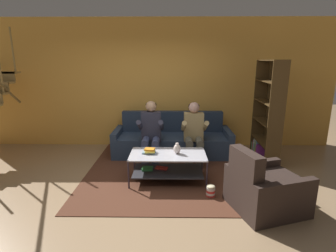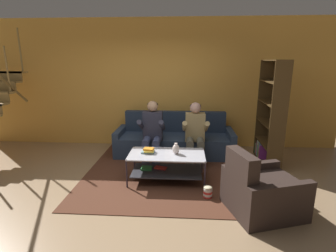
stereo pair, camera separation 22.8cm
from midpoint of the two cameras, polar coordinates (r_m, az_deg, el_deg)
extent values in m
plane|color=#957858|center=(4.18, -5.11, -14.34)|extent=(16.80, 16.80, 0.00)
cube|color=gold|center=(6.14, -1.90, 9.12)|extent=(8.40, 0.12, 2.90)
cube|color=#A48247|center=(6.85, -31.26, 10.00)|extent=(0.94, 0.26, 0.04)
cube|color=olive|center=(6.75, -31.74, 9.24)|extent=(0.94, 0.02, 0.19)
cylinder|color=#A48247|center=(6.18, -30.71, 10.59)|extent=(0.04, 0.04, 0.90)
cylinder|color=#A48247|center=(6.61, -28.63, 14.34)|extent=(0.04, 0.04, 0.90)
cube|color=#29384F|center=(5.66, 2.56, -4.11)|extent=(2.23, 0.86, 0.43)
cube|color=#222F43|center=(5.87, 2.68, 1.03)|extent=(2.23, 0.18, 0.45)
cube|color=#29384F|center=(5.79, -9.20, -3.26)|extent=(0.13, 0.86, 0.55)
cube|color=#29384F|center=(5.75, 14.43, -3.66)|extent=(0.13, 0.86, 0.55)
cylinder|color=#3A4266|center=(5.00, -3.61, -6.64)|extent=(0.14, 0.14, 0.43)
cylinder|color=#3A4266|center=(4.98, -1.32, -6.70)|extent=(0.14, 0.14, 0.43)
cylinder|color=#3A4266|center=(5.09, -3.40, -3.23)|extent=(0.14, 0.42, 0.14)
cylinder|color=#3A4266|center=(5.07, -1.16, -3.28)|extent=(0.14, 0.42, 0.14)
cube|color=#2C2D3D|center=(5.21, -2.07, 0.03)|extent=(0.38, 0.22, 0.58)
cylinder|color=#2C2D3D|center=(5.05, -4.58, 0.21)|extent=(0.09, 0.49, 0.31)
cylinder|color=#2C2D3D|center=(5.00, 0.04, 0.14)|extent=(0.09, 0.49, 0.31)
sphere|color=tan|center=(5.13, -2.11, 4.31)|extent=(0.21, 0.21, 0.21)
ellipsoid|color=black|center=(5.14, -2.09, 4.64)|extent=(0.21, 0.21, 0.13)
cylinder|color=#5A5748|center=(4.97, 6.08, -6.84)|extent=(0.14, 0.14, 0.43)
cylinder|color=#5A5748|center=(4.98, 8.39, -6.86)|extent=(0.14, 0.14, 0.43)
cylinder|color=#5A5748|center=(5.05, 6.08, -3.40)|extent=(0.14, 0.42, 0.14)
cylinder|color=#5A5748|center=(5.07, 8.34, -3.43)|extent=(0.14, 0.42, 0.14)
cube|color=#9D8757|center=(5.19, 7.16, -0.22)|extent=(0.38, 0.22, 0.56)
cylinder|color=#9D8757|center=(5.00, 4.97, -0.08)|extent=(0.09, 0.49, 0.31)
cylinder|color=#9D8757|center=(5.02, 9.61, -0.15)|extent=(0.09, 0.49, 0.31)
sphere|color=tan|center=(5.11, 7.29, 3.95)|extent=(0.21, 0.21, 0.21)
ellipsoid|color=black|center=(5.13, 7.29, 4.28)|extent=(0.21, 0.21, 0.13)
cube|color=#B8B9C4|center=(4.38, 1.23, -6.17)|extent=(1.26, 0.67, 0.02)
cube|color=#313137|center=(4.49, 1.21, -9.78)|extent=(1.16, 0.61, 0.02)
cylinder|color=#332935|center=(4.24, -7.44, -10.34)|extent=(0.03, 0.03, 0.48)
cylinder|color=#332935|center=(4.19, 9.59, -10.74)|extent=(0.03, 0.03, 0.48)
cylinder|color=#332935|center=(4.82, -5.99, -7.22)|extent=(0.03, 0.03, 0.48)
cylinder|color=#332935|center=(4.77, 8.84, -7.52)|extent=(0.03, 0.03, 0.48)
cube|color=#348F46|center=(4.54, -3.23, -9.16)|extent=(0.18, 0.16, 0.03)
cube|color=red|center=(4.55, -0.17, -9.12)|extent=(0.23, 0.16, 0.03)
cube|color=#4E2B1D|center=(5.05, 1.92, -8.99)|extent=(3.00, 3.28, 0.01)
cube|color=brown|center=(5.05, 1.92, -8.97)|extent=(1.65, 1.80, 0.00)
ellipsoid|color=beige|center=(4.35, 3.25, -5.04)|extent=(0.12, 0.12, 0.17)
cylinder|color=beige|center=(4.32, 3.26, -4.00)|extent=(0.05, 0.05, 0.04)
cube|color=#7699A9|center=(4.41, -2.88, -5.71)|extent=(0.22, 0.13, 0.03)
cube|color=gold|center=(4.40, -2.63, -5.42)|extent=(0.17, 0.16, 0.02)
cube|color=orange|center=(4.40, -2.74, -5.04)|extent=(0.18, 0.15, 0.03)
cube|color=#4A351A|center=(5.92, 21.21, 3.56)|extent=(0.29, 0.03, 2.00)
cube|color=#4A351A|center=(4.97, 24.17, 1.41)|extent=(0.29, 0.03, 2.00)
cube|color=#4A351A|center=(5.48, 23.89, 2.53)|extent=(0.06, 1.03, 2.00)
cube|color=#4A351A|center=(5.70, 21.62, -7.18)|extent=(0.32, 1.00, 0.02)
cube|color=#4A351A|center=(5.58, 21.98, -3.45)|extent=(0.32, 1.00, 0.02)
cube|color=#4A351A|center=(5.48, 22.37, 0.54)|extent=(0.32, 1.00, 0.02)
cube|color=#4A351A|center=(5.41, 22.76, 4.65)|extent=(0.32, 1.00, 0.02)
cube|color=#4A351A|center=(5.36, 23.17, 8.85)|extent=(0.32, 1.00, 0.02)
cube|color=#4A351A|center=(5.35, 23.58, 13.00)|extent=(0.32, 1.00, 0.02)
cube|color=teal|center=(6.08, 20.32, -4.55)|extent=(0.19, 0.04, 0.22)
cube|color=gold|center=(6.04, 20.52, -4.64)|extent=(0.21, 0.05, 0.23)
cube|color=#892990|center=(5.99, 20.76, -4.60)|extent=(0.23, 0.05, 0.27)
cube|color=silver|center=(5.93, 20.68, -4.46)|extent=(0.19, 0.05, 0.33)
cube|color=teal|center=(5.90, 20.94, -5.09)|extent=(0.23, 0.06, 0.23)
cube|color=#AAAD44|center=(5.84, 21.23, -5.01)|extent=(0.25, 0.06, 0.29)
cube|color=#6D9DB9|center=(5.79, 21.32, -4.96)|extent=(0.24, 0.04, 0.34)
cube|color=red|center=(5.77, 21.34, -5.55)|extent=(0.23, 0.04, 0.23)
cube|color=purple|center=(5.73, 21.35, -5.43)|extent=(0.21, 0.04, 0.29)
cube|color=#2F231E|center=(3.88, 21.71, -13.92)|extent=(1.01, 0.82, 0.46)
cube|color=#2F231E|center=(3.51, 17.50, -8.69)|extent=(0.33, 0.60, 0.41)
cube|color=#2F231E|center=(3.62, 25.03, -15.49)|extent=(0.87, 0.37, 0.56)
cube|color=#2F231E|center=(4.11, 18.96, -11.25)|extent=(0.87, 0.37, 0.56)
cylinder|color=red|center=(4.09, 10.25, -14.86)|extent=(0.13, 0.13, 0.04)
cylinder|color=white|center=(4.07, 10.28, -14.41)|extent=(0.13, 0.13, 0.04)
cylinder|color=red|center=(4.06, 10.30, -13.96)|extent=(0.13, 0.13, 0.04)
cylinder|color=white|center=(4.04, 10.32, -13.50)|extent=(0.13, 0.13, 0.04)
ellipsoid|color=beige|center=(4.02, 10.34, -13.05)|extent=(0.13, 0.13, 0.05)
camera|label=1|loc=(0.11, -88.58, 0.36)|focal=28.00mm
camera|label=2|loc=(0.11, 91.42, -0.36)|focal=28.00mm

